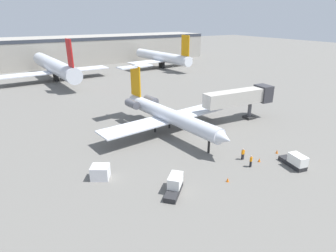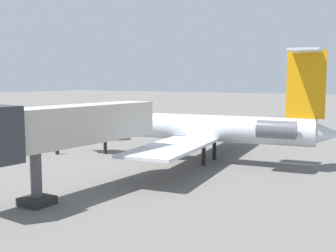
{
  "view_description": "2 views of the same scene",
  "coord_description": "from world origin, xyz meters",
  "px_view_note": "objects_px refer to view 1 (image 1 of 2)",
  "views": [
    {
      "loc": [
        -24.96,
        -40.82,
        19.11
      ],
      "look_at": [
        -3.65,
        -4.83,
        2.88
      ],
      "focal_mm": 30.42,
      "sensor_mm": 36.0,
      "label": 1
    },
    {
      "loc": [
        33.85,
        17.19,
        7.84
      ],
      "look_at": [
        -2.4,
        -4.56,
        3.14
      ],
      "focal_mm": 44.82,
      "sensor_mm": 36.0,
      "label": 2
    }
  ],
  "objects_px": {
    "cargo_container_uld": "(100,172)",
    "parked_airliner_west_mid": "(162,57)",
    "baggage_tug_lead": "(295,161)",
    "parked_airliner_west_end": "(54,66)",
    "baggage_tug_trailing": "(175,185)",
    "jet_bridge": "(243,97)",
    "ground_crew_loader": "(251,161)",
    "ground_crew_marshaller": "(243,154)",
    "traffic_cone_far": "(228,180)",
    "traffic_cone_mid": "(259,160)",
    "regional_jet": "(165,113)",
    "traffic_cone_near": "(277,152)"
  },
  "relations": [
    {
      "from": "cargo_container_uld",
      "to": "parked_airliner_west_end",
      "type": "relative_size",
      "value": 0.07
    },
    {
      "from": "traffic_cone_far",
      "to": "parked_airliner_west_end",
      "type": "relative_size",
      "value": 0.01
    },
    {
      "from": "parked_airliner_west_end",
      "to": "ground_crew_loader",
      "type": "bearing_deg",
      "value": -80.33
    },
    {
      "from": "cargo_container_uld",
      "to": "parked_airliner_west_mid",
      "type": "bearing_deg",
      "value": 55.09
    },
    {
      "from": "baggage_tug_lead",
      "to": "regional_jet",
      "type": "bearing_deg",
      "value": 113.85
    },
    {
      "from": "baggage_tug_lead",
      "to": "jet_bridge",
      "type": "bearing_deg",
      "value": 68.26
    },
    {
      "from": "traffic_cone_mid",
      "to": "parked_airliner_west_end",
      "type": "bearing_deg",
      "value": 101.38
    },
    {
      "from": "parked_airliner_west_end",
      "to": "ground_crew_marshaller",
      "type": "bearing_deg",
      "value": -79.56
    },
    {
      "from": "ground_crew_marshaller",
      "to": "baggage_tug_trailing",
      "type": "xyz_separation_m",
      "value": [
        -12.5,
        -1.78,
        -0.02
      ]
    },
    {
      "from": "baggage_tug_lead",
      "to": "traffic_cone_near",
      "type": "distance_m",
      "value": 4.17
    },
    {
      "from": "baggage_tug_lead",
      "to": "baggage_tug_trailing",
      "type": "relative_size",
      "value": 1.09
    },
    {
      "from": "regional_jet",
      "to": "ground_crew_loader",
      "type": "bearing_deg",
      "value": -77.92
    },
    {
      "from": "traffic_cone_near",
      "to": "traffic_cone_far",
      "type": "distance_m",
      "value": 11.77
    },
    {
      "from": "parked_airliner_west_mid",
      "to": "parked_airliner_west_end",
      "type": "bearing_deg",
      "value": -174.3
    },
    {
      "from": "regional_jet",
      "to": "ground_crew_loader",
      "type": "height_order",
      "value": "regional_jet"
    },
    {
      "from": "ground_crew_loader",
      "to": "baggage_tug_lead",
      "type": "height_order",
      "value": "baggage_tug_lead"
    },
    {
      "from": "ground_crew_loader",
      "to": "baggage_tug_trailing",
      "type": "xyz_separation_m",
      "value": [
        -11.91,
        0.33,
        -0.02
      ]
    },
    {
      "from": "traffic_cone_mid",
      "to": "traffic_cone_far",
      "type": "bearing_deg",
      "value": -167.19
    },
    {
      "from": "traffic_cone_mid",
      "to": "parked_airliner_west_end",
      "type": "distance_m",
      "value": 71.78
    },
    {
      "from": "ground_crew_loader",
      "to": "baggage_tug_trailing",
      "type": "distance_m",
      "value": 11.91
    },
    {
      "from": "regional_jet",
      "to": "cargo_container_uld",
      "type": "relative_size",
      "value": 9.58
    },
    {
      "from": "baggage_tug_lead",
      "to": "parked_airliner_west_end",
      "type": "xyz_separation_m",
      "value": [
        -17.2,
        73.67,
        3.65
      ]
    },
    {
      "from": "traffic_cone_far",
      "to": "parked_airliner_west_mid",
      "type": "xyz_separation_m",
      "value": [
        33.67,
        75.95,
        3.83
      ]
    },
    {
      "from": "regional_jet",
      "to": "ground_crew_loader",
      "type": "distance_m",
      "value": 17.32
    },
    {
      "from": "parked_airliner_west_mid",
      "to": "traffic_cone_mid",
      "type": "bearing_deg",
      "value": -109.55
    },
    {
      "from": "jet_bridge",
      "to": "parked_airliner_west_mid",
      "type": "distance_m",
      "value": 62.49
    },
    {
      "from": "regional_jet",
      "to": "ground_crew_marshaller",
      "type": "xyz_separation_m",
      "value": [
        4.17,
        -14.64,
        -2.54
      ]
    },
    {
      "from": "regional_jet",
      "to": "parked_airliner_west_mid",
      "type": "xyz_separation_m",
      "value": [
        32.07,
        57.93,
        0.7
      ]
    },
    {
      "from": "ground_crew_loader",
      "to": "baggage_tug_trailing",
      "type": "relative_size",
      "value": 0.44
    },
    {
      "from": "jet_bridge",
      "to": "baggage_tug_trailing",
      "type": "relative_size",
      "value": 3.87
    },
    {
      "from": "ground_crew_loader",
      "to": "cargo_container_uld",
      "type": "distance_m",
      "value": 19.87
    },
    {
      "from": "ground_crew_marshaller",
      "to": "baggage_tug_trailing",
      "type": "height_order",
      "value": "baggage_tug_trailing"
    },
    {
      "from": "traffic_cone_mid",
      "to": "cargo_container_uld",
      "type": "bearing_deg",
      "value": 160.86
    },
    {
      "from": "cargo_container_uld",
      "to": "traffic_cone_near",
      "type": "bearing_deg",
      "value": -14.89
    },
    {
      "from": "traffic_cone_near",
      "to": "baggage_tug_lead",
      "type": "bearing_deg",
      "value": -107.12
    },
    {
      "from": "jet_bridge",
      "to": "baggage_tug_lead",
      "type": "height_order",
      "value": "jet_bridge"
    },
    {
      "from": "ground_crew_loader",
      "to": "parked_airliner_west_mid",
      "type": "relative_size",
      "value": 0.05
    },
    {
      "from": "jet_bridge",
      "to": "parked_airliner_west_end",
      "type": "bearing_deg",
      "value": 113.23
    },
    {
      "from": "ground_crew_loader",
      "to": "jet_bridge",
      "type": "bearing_deg",
      "value": 49.89
    },
    {
      "from": "jet_bridge",
      "to": "parked_airliner_west_end",
      "type": "height_order",
      "value": "parked_airliner_west_end"
    },
    {
      "from": "baggage_tug_lead",
      "to": "cargo_container_uld",
      "type": "relative_size",
      "value": 1.47
    },
    {
      "from": "regional_jet",
      "to": "traffic_cone_mid",
      "type": "height_order",
      "value": "regional_jet"
    },
    {
      "from": "baggage_tug_lead",
      "to": "baggage_tug_trailing",
      "type": "distance_m",
      "value": 17.4
    },
    {
      "from": "jet_bridge",
      "to": "ground_crew_loader",
      "type": "bearing_deg",
      "value": -130.11
    },
    {
      "from": "ground_crew_loader",
      "to": "traffic_cone_far",
      "type": "bearing_deg",
      "value": -166.25
    },
    {
      "from": "ground_crew_marshaller",
      "to": "parked_airliner_west_end",
      "type": "distance_m",
      "value": 69.77
    },
    {
      "from": "parked_airliner_west_end",
      "to": "traffic_cone_far",
      "type": "bearing_deg",
      "value": -84.56
    },
    {
      "from": "jet_bridge",
      "to": "baggage_tug_lead",
      "type": "distance_m",
      "value": 19.14
    },
    {
      "from": "baggage_tug_trailing",
      "to": "jet_bridge",
      "type": "bearing_deg",
      "value": 30.32
    },
    {
      "from": "baggage_tug_lead",
      "to": "traffic_cone_mid",
      "type": "bearing_deg",
      "value": 131.78
    }
  ]
}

